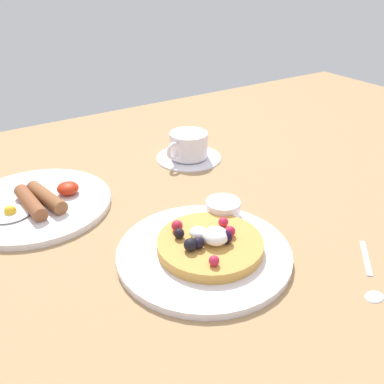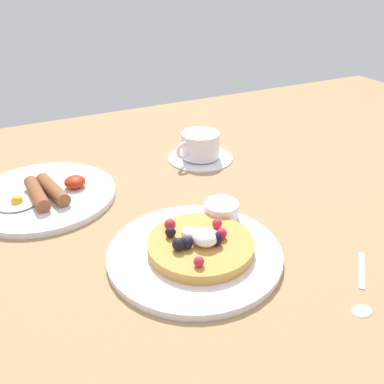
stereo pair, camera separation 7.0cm
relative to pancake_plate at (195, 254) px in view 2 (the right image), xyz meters
The scene contains 9 objects.
ground_plane 9.53cm from the pancake_plate, 60.21° to the left, with size 197.78×123.38×3.00cm, color #A68156.
pancake_plate is the anchor object (origin of this frame).
pancake_with_berries 1.87cm from the pancake_plate, 20.77° to the right, with size 15.60×15.60×3.92cm.
syrup_ramekin 10.38cm from the pancake_plate, 38.10° to the left, with size 5.74×5.74×2.65cm.
breakfast_plate 32.54cm from the pancake_plate, 121.49° to the left, with size 26.10×26.10×1.13cm, color white.
fried_breakfast 30.87cm from the pancake_plate, 122.67° to the left, with size 15.81×10.95×2.64cm.
coffee_saucer 34.77cm from the pancake_plate, 61.24° to the left, with size 14.14×14.14×0.61cm, color white.
coffee_cup 34.77cm from the pancake_plate, 61.41° to the left, with size 10.89×8.24×5.31cm.
teaspoon 23.36cm from the pancake_plate, 47.22° to the right, with size 10.60×10.19×0.60cm.
Camera 2 is at (-27.24, -52.77, 38.89)cm, focal length 39.74 mm.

